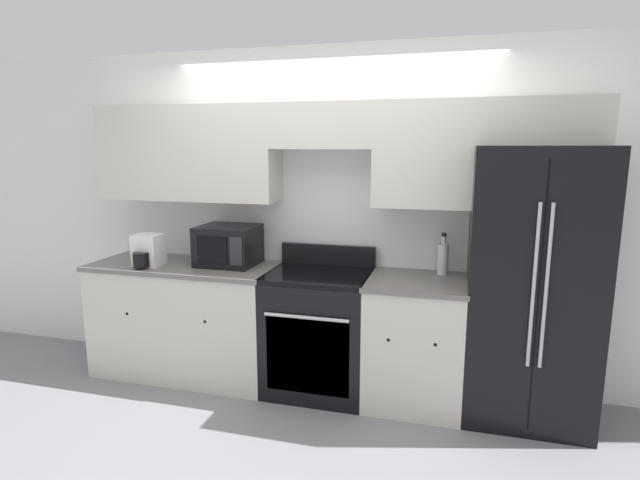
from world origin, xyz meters
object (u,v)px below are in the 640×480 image
at_px(microwave, 228,245).
at_px(refrigerator, 530,284).
at_px(bottle, 443,258).
at_px(oven_range, 319,331).

bearing_deg(microwave, refrigerator, -0.05).
bearing_deg(bottle, refrigerator, -12.38).
bearing_deg(oven_range, microwave, 174.15).
xyz_separation_m(oven_range, bottle, (0.89, 0.20, 0.58)).
height_order(oven_range, microwave, microwave).
bearing_deg(bottle, oven_range, -167.04).
height_order(microwave, bottle, microwave).
bearing_deg(refrigerator, microwave, 179.95).
distance_m(oven_range, bottle, 1.08).
height_order(refrigerator, microwave, refrigerator).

